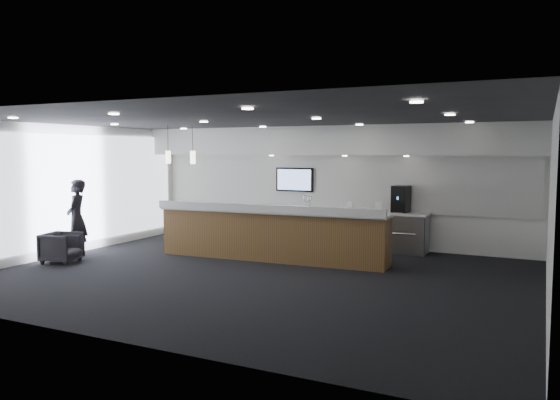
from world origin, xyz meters
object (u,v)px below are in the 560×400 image
at_px(coffee_machine, 401,199).
at_px(service_counter, 271,234).
at_px(armchair, 62,247).
at_px(lounge_guest, 77,218).

bearing_deg(coffee_machine, service_counter, -129.71).
bearing_deg(armchair, coffee_machine, -68.92).
relative_size(service_counter, lounge_guest, 3.02).
distance_m(service_counter, armchair, 4.53).
height_order(service_counter, coffee_machine, coffee_machine).
height_order(coffee_machine, lounge_guest, lounge_guest).
height_order(service_counter, armchair, service_counter).
bearing_deg(armchair, service_counter, -74.47).
height_order(armchair, lounge_guest, lounge_guest).
height_order(coffee_machine, armchair, coffee_machine).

